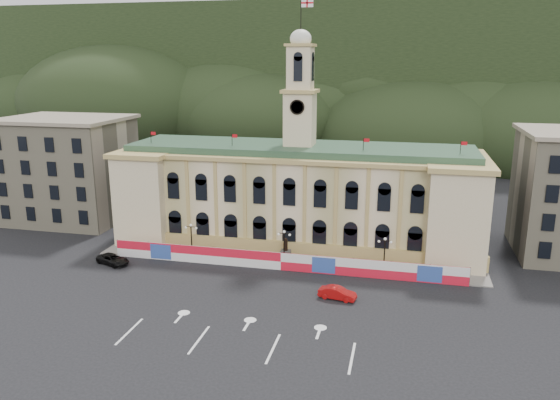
% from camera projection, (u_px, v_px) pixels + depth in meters
% --- Properties ---
extents(ground, '(260.00, 260.00, 0.00)m').
position_uv_depth(ground, '(251.00, 318.00, 61.92)').
color(ground, black).
rests_on(ground, ground).
extents(lane_markings, '(26.00, 10.00, 0.02)m').
position_uv_depth(lane_markings, '(238.00, 339.00, 57.20)').
color(lane_markings, white).
rests_on(lane_markings, ground).
extents(hill_ridge, '(230.00, 80.00, 64.00)m').
position_uv_depth(hill_ridge, '(357.00, 88.00, 172.08)').
color(hill_ridge, black).
rests_on(hill_ridge, ground).
extents(city_hall, '(56.20, 17.60, 37.10)m').
position_uv_depth(city_hall, '(299.00, 194.00, 86.01)').
color(city_hall, beige).
rests_on(city_hall, ground).
extents(side_building_left, '(21.00, 17.00, 18.60)m').
position_uv_depth(side_building_left, '(68.00, 169.00, 98.13)').
color(side_building_left, tan).
rests_on(side_building_left, ground).
extents(hoarding_fence, '(50.00, 0.44, 2.50)m').
position_uv_depth(hoarding_fence, '(281.00, 261.00, 75.80)').
color(hoarding_fence, red).
rests_on(hoarding_fence, ground).
extents(pavement, '(56.00, 5.50, 0.16)m').
position_uv_depth(pavement, '(285.00, 262.00, 78.64)').
color(pavement, slate).
rests_on(pavement, ground).
extents(statue, '(1.40, 1.40, 3.72)m').
position_uv_depth(statue, '(286.00, 255.00, 78.60)').
color(statue, '#595651').
rests_on(statue, ground).
extents(lamp_left, '(1.96, 0.44, 5.15)m').
position_uv_depth(lamp_left, '(191.00, 237.00, 80.23)').
color(lamp_left, black).
rests_on(lamp_left, ground).
extents(lamp_center, '(1.96, 0.44, 5.15)m').
position_uv_depth(lamp_center, '(284.00, 244.00, 77.18)').
color(lamp_center, black).
rests_on(lamp_center, ground).
extents(lamp_right, '(1.96, 0.44, 5.15)m').
position_uv_depth(lamp_right, '(384.00, 252.00, 74.13)').
color(lamp_right, black).
rests_on(lamp_right, ground).
extents(red_sedan, '(3.18, 5.17, 1.52)m').
position_uv_depth(red_sedan, '(337.00, 293.00, 66.67)').
color(red_sedan, '#9E0B0B').
rests_on(red_sedan, ground).
extents(black_suv, '(5.74, 6.69, 1.43)m').
position_uv_depth(black_suv, '(113.00, 259.00, 78.00)').
color(black_suv, black).
rests_on(black_suv, ground).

